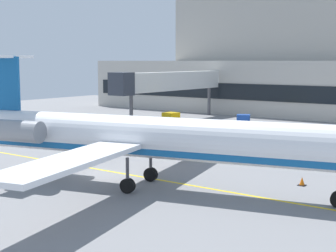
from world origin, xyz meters
TOP-DOWN VIEW (x-y plane):
  - ground at (-0.00, 0.00)m, footprint 120.00×120.00m
  - terminal_building at (-7.10, 47.27)m, footprint 65.12×13.50m
  - jet_bridge_east at (-15.28, 28.47)m, footprint 2.40×21.56m
  - regional_jet at (4.92, -0.50)m, footprint 32.20×24.14m
  - baggage_tug at (-10.49, 23.45)m, footprint 4.15×2.46m
  - belt_loader at (-2.89, 25.95)m, footprint 2.85×3.30m
  - safety_cone_bravo at (12.14, 5.68)m, footprint 0.47×0.47m

SIDE VIEW (x-z plane):
  - ground at x=0.00m, z-range -0.10..0.00m
  - safety_cone_bravo at x=12.14m, z-range -0.03..0.52m
  - baggage_tug at x=-10.49m, z-range -0.05..1.75m
  - belt_loader at x=-2.89m, z-range -0.09..1.83m
  - regional_jet at x=4.92m, z-range -0.96..7.24m
  - jet_bridge_east at x=-15.28m, z-range 1.88..8.39m
  - terminal_building at x=-7.10m, z-range -2.50..18.68m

